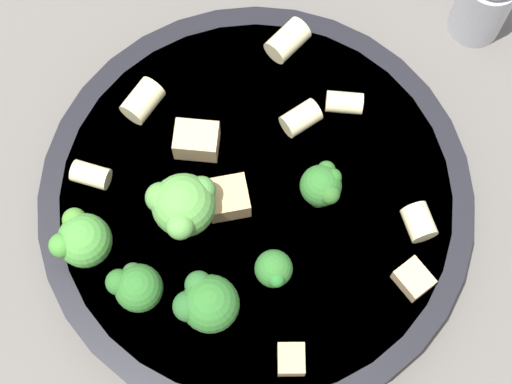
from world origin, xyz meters
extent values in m
plane|color=#5B5651|center=(0.00, 0.00, 0.00)|extent=(2.00, 2.00, 0.00)
cylinder|color=black|center=(0.00, 0.00, 0.02)|extent=(0.27, 0.27, 0.03)
cylinder|color=beige|center=(0.00, 0.00, 0.03)|extent=(0.24, 0.24, 0.01)
torus|color=black|center=(0.00, 0.00, 0.03)|extent=(0.27, 0.27, 0.00)
cylinder|color=#84AD60|center=(0.08, 0.05, 0.04)|extent=(0.01, 0.01, 0.01)
sphere|color=#2D6B28|center=(0.08, 0.05, 0.05)|extent=(0.03, 0.03, 0.03)
sphere|color=#2D5E2A|center=(0.08, 0.04, 0.06)|extent=(0.01, 0.01, 0.01)
sphere|color=#2A6426|center=(0.09, 0.04, 0.06)|extent=(0.02, 0.02, 0.02)
sphere|color=#2A5D28|center=(0.08, 0.06, 0.06)|extent=(0.01, 0.01, 0.01)
cylinder|color=#84AD60|center=(0.04, 0.07, 0.04)|extent=(0.01, 0.01, 0.02)
sphere|color=#2D6B28|center=(0.04, 0.07, 0.06)|extent=(0.03, 0.03, 0.03)
sphere|color=#2A6129|center=(0.04, 0.05, 0.06)|extent=(0.02, 0.02, 0.02)
sphere|color=#285D28|center=(0.05, 0.07, 0.06)|extent=(0.02, 0.02, 0.02)
cylinder|color=#9EC175|center=(0.10, 0.01, 0.04)|extent=(0.01, 0.01, 0.01)
sphere|color=#478E38|center=(0.10, 0.01, 0.05)|extent=(0.03, 0.03, 0.03)
sphere|color=#418731|center=(0.12, 0.02, 0.06)|extent=(0.01, 0.01, 0.01)
sphere|color=#488931|center=(0.11, 0.00, 0.05)|extent=(0.01, 0.01, 0.01)
cylinder|color=#84AD60|center=(0.00, 0.05, 0.04)|extent=(0.01, 0.01, 0.01)
sphere|color=#2D6B28|center=(0.00, 0.05, 0.05)|extent=(0.02, 0.02, 0.02)
sphere|color=#2B6824|center=(0.00, 0.06, 0.06)|extent=(0.01, 0.01, 0.01)
sphere|color=#2E6F25|center=(-0.01, 0.05, 0.05)|extent=(0.01, 0.01, 0.01)
sphere|color=#276D28|center=(0.00, 0.06, 0.06)|extent=(0.01, 0.01, 0.01)
cylinder|color=#93B766|center=(0.04, 0.01, 0.04)|extent=(0.01, 0.01, 0.02)
sphere|color=#569942|center=(0.04, 0.01, 0.06)|extent=(0.04, 0.04, 0.04)
sphere|color=#579643|center=(0.05, 0.02, 0.07)|extent=(0.02, 0.02, 0.02)
sphere|color=#4E8F40|center=(0.03, 0.00, 0.06)|extent=(0.02, 0.02, 0.02)
sphere|color=#53903F|center=(0.06, 0.00, 0.06)|extent=(0.02, 0.02, 0.02)
cylinder|color=#84AD60|center=(-0.04, 0.01, 0.04)|extent=(0.01, 0.01, 0.02)
sphere|color=#2D6B28|center=(-0.04, 0.01, 0.06)|extent=(0.03, 0.03, 0.03)
sphere|color=#2D6626|center=(-0.04, 0.00, 0.06)|extent=(0.01, 0.01, 0.01)
sphere|color=#2A6B23|center=(-0.04, 0.01, 0.06)|extent=(0.01, 0.01, 0.01)
sphere|color=#2E6324|center=(-0.04, 0.02, 0.06)|extent=(0.01, 0.01, 0.01)
cylinder|color=beige|center=(-0.09, 0.04, 0.04)|extent=(0.02, 0.02, 0.02)
cylinder|color=beige|center=(-0.04, -0.10, 0.04)|extent=(0.03, 0.03, 0.02)
cylinder|color=beige|center=(0.10, -0.03, 0.04)|extent=(0.03, 0.02, 0.01)
cylinder|color=beige|center=(0.06, -0.07, 0.04)|extent=(0.03, 0.03, 0.02)
cylinder|color=beige|center=(-0.07, -0.05, 0.04)|extent=(0.03, 0.02, 0.01)
cylinder|color=beige|center=(-0.04, -0.04, 0.04)|extent=(0.03, 0.02, 0.02)
cube|color=tan|center=(-0.08, 0.07, 0.04)|extent=(0.02, 0.03, 0.01)
cube|color=tan|center=(0.02, 0.00, 0.04)|extent=(0.02, 0.02, 0.02)
cube|color=tan|center=(0.00, 0.10, 0.04)|extent=(0.02, 0.02, 0.01)
cube|color=tan|center=(0.03, -0.04, 0.04)|extent=(0.03, 0.03, 0.02)
cylinder|color=#B2B2B7|center=(-0.18, -0.11, 0.03)|extent=(0.04, 0.04, 0.06)
camera|label=1|loc=(0.03, 0.17, 0.53)|focal=60.00mm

